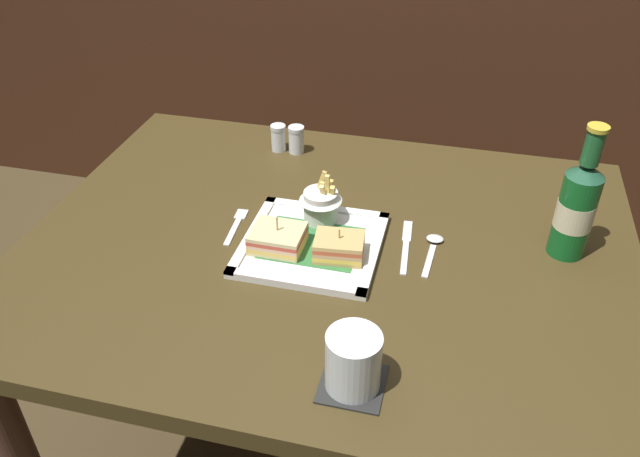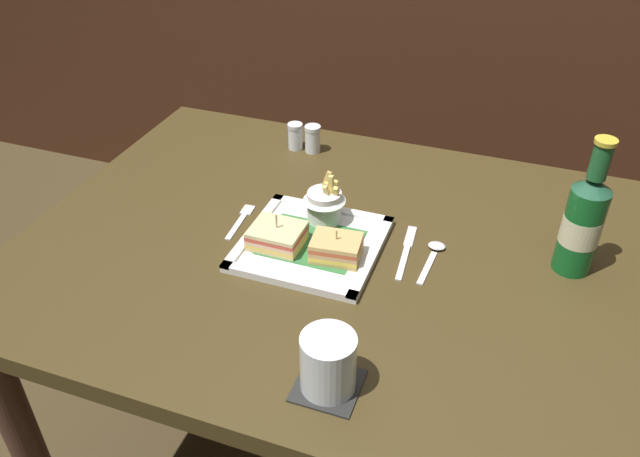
{
  "view_description": "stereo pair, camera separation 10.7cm",
  "coord_description": "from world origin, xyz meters",
  "px_view_note": "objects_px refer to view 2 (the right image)",
  "views": [
    {
      "loc": [
        0.23,
        -1.01,
        1.53
      ],
      "look_at": [
        -0.01,
        -0.01,
        0.8
      ],
      "focal_mm": 35.8,
      "sensor_mm": 36.0,
      "label": 1
    },
    {
      "loc": [
        0.34,
        -0.98,
        1.53
      ],
      "look_at": [
        -0.01,
        -0.01,
        0.8
      ],
      "focal_mm": 35.8,
      "sensor_mm": 36.0,
      "label": 2
    }
  ],
  "objects_px": {
    "sandwich_half_right": "(336,248)",
    "pepper_shaker": "(313,140)",
    "square_plate": "(311,244)",
    "salt_shaker": "(295,138)",
    "fork": "(241,219)",
    "fries_cup": "(325,201)",
    "spoon": "(434,252)",
    "dining_table": "(328,283)",
    "water_glass": "(328,366)",
    "beer_bottle": "(583,222)",
    "sandwich_half_left": "(277,236)",
    "knife": "(407,249)"
  },
  "relations": [
    {
      "from": "water_glass",
      "to": "square_plate",
      "type": "bearing_deg",
      "value": 114.57
    },
    {
      "from": "dining_table",
      "to": "beer_bottle",
      "type": "height_order",
      "value": "beer_bottle"
    },
    {
      "from": "water_glass",
      "to": "fries_cup",
      "type": "bearing_deg",
      "value": 110.26
    },
    {
      "from": "pepper_shaker",
      "to": "sandwich_half_right",
      "type": "bearing_deg",
      "value": -63.82
    },
    {
      "from": "knife",
      "to": "water_glass",
      "type": "bearing_deg",
      "value": -94.81
    },
    {
      "from": "dining_table",
      "to": "sandwich_half_right",
      "type": "height_order",
      "value": "sandwich_half_right"
    },
    {
      "from": "sandwich_half_left",
      "to": "fries_cup",
      "type": "bearing_deg",
      "value": 62.18
    },
    {
      "from": "dining_table",
      "to": "beer_bottle",
      "type": "distance_m",
      "value": 0.52
    },
    {
      "from": "fries_cup",
      "to": "fork",
      "type": "distance_m",
      "value": 0.19
    },
    {
      "from": "square_plate",
      "to": "knife",
      "type": "xyz_separation_m",
      "value": [
        0.18,
        0.05,
        -0.0
      ]
    },
    {
      "from": "sandwich_half_left",
      "to": "fries_cup",
      "type": "xyz_separation_m",
      "value": [
        0.06,
        0.11,
        0.03
      ]
    },
    {
      "from": "dining_table",
      "to": "knife",
      "type": "distance_m",
      "value": 0.19
    },
    {
      "from": "fork",
      "to": "spoon",
      "type": "height_order",
      "value": "spoon"
    },
    {
      "from": "water_glass",
      "to": "sandwich_half_left",
      "type": "bearing_deg",
      "value": 125.19
    },
    {
      "from": "water_glass",
      "to": "salt_shaker",
      "type": "relative_size",
      "value": 1.46
    },
    {
      "from": "beer_bottle",
      "to": "fork",
      "type": "xyz_separation_m",
      "value": [
        -0.66,
        -0.07,
        -0.11
      ]
    },
    {
      "from": "spoon",
      "to": "pepper_shaker",
      "type": "distance_m",
      "value": 0.49
    },
    {
      "from": "sandwich_half_right",
      "to": "pepper_shaker",
      "type": "height_order",
      "value": "sandwich_half_right"
    },
    {
      "from": "beer_bottle",
      "to": "pepper_shaker",
      "type": "height_order",
      "value": "beer_bottle"
    },
    {
      "from": "sandwich_half_left",
      "to": "sandwich_half_right",
      "type": "height_order",
      "value": "sandwich_half_left"
    },
    {
      "from": "fork",
      "to": "pepper_shaker",
      "type": "xyz_separation_m",
      "value": [
        0.04,
        0.34,
        0.03
      ]
    },
    {
      "from": "square_plate",
      "to": "salt_shaker",
      "type": "distance_m",
      "value": 0.42
    },
    {
      "from": "square_plate",
      "to": "salt_shaker",
      "type": "bearing_deg",
      "value": 116.04
    },
    {
      "from": "dining_table",
      "to": "fork",
      "type": "height_order",
      "value": "fork"
    },
    {
      "from": "knife",
      "to": "dining_table",
      "type": "bearing_deg",
      "value": -169.02
    },
    {
      "from": "beer_bottle",
      "to": "fork",
      "type": "height_order",
      "value": "beer_bottle"
    },
    {
      "from": "fries_cup",
      "to": "dining_table",
      "type": "bearing_deg",
      "value": -63.59
    },
    {
      "from": "sandwich_half_left",
      "to": "spoon",
      "type": "bearing_deg",
      "value": 16.57
    },
    {
      "from": "sandwich_half_left",
      "to": "fries_cup",
      "type": "relative_size",
      "value": 0.95
    },
    {
      "from": "square_plate",
      "to": "water_glass",
      "type": "relative_size",
      "value": 2.76
    },
    {
      "from": "dining_table",
      "to": "spoon",
      "type": "distance_m",
      "value": 0.24
    },
    {
      "from": "beer_bottle",
      "to": "knife",
      "type": "relative_size",
      "value": 1.53
    },
    {
      "from": "square_plate",
      "to": "beer_bottle",
      "type": "xyz_separation_m",
      "value": [
        0.49,
        0.11,
        0.1
      ]
    },
    {
      "from": "sandwich_half_right",
      "to": "water_glass",
      "type": "bearing_deg",
      "value": -73.57
    },
    {
      "from": "sandwich_half_right",
      "to": "spoon",
      "type": "xyz_separation_m",
      "value": [
        0.17,
        0.09,
        -0.03
      ]
    },
    {
      "from": "pepper_shaker",
      "to": "fries_cup",
      "type": "bearing_deg",
      "value": -65.18
    },
    {
      "from": "sandwich_half_left",
      "to": "water_glass",
      "type": "xyz_separation_m",
      "value": [
        0.21,
        -0.3,
        0.02
      ]
    },
    {
      "from": "knife",
      "to": "square_plate",
      "type": "bearing_deg",
      "value": -163.6
    },
    {
      "from": "dining_table",
      "to": "sandwich_half_left",
      "type": "distance_m",
      "value": 0.17
    },
    {
      "from": "fries_cup",
      "to": "water_glass",
      "type": "xyz_separation_m",
      "value": [
        0.15,
        -0.41,
        -0.01
      ]
    },
    {
      "from": "knife",
      "to": "pepper_shaker",
      "type": "bearing_deg",
      "value": 134.7
    },
    {
      "from": "fork",
      "to": "fries_cup",
      "type": "bearing_deg",
      "value": 15.29
    },
    {
      "from": "fries_cup",
      "to": "fork",
      "type": "bearing_deg",
      "value": -164.71
    },
    {
      "from": "fork",
      "to": "dining_table",
      "type": "bearing_deg",
      "value": -3.89
    },
    {
      "from": "fries_cup",
      "to": "beer_bottle",
      "type": "distance_m",
      "value": 0.5
    },
    {
      "from": "water_glass",
      "to": "beer_bottle",
      "type": "bearing_deg",
      "value": 51.95
    },
    {
      "from": "sandwich_half_right",
      "to": "salt_shaker",
      "type": "xyz_separation_m",
      "value": [
        -0.25,
        0.41,
        -0.0
      ]
    },
    {
      "from": "water_glass",
      "to": "fork",
      "type": "relative_size",
      "value": 0.75
    },
    {
      "from": "salt_shaker",
      "to": "fork",
      "type": "bearing_deg",
      "value": -88.27
    },
    {
      "from": "fries_cup",
      "to": "salt_shaker",
      "type": "bearing_deg",
      "value": 121.88
    }
  ]
}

